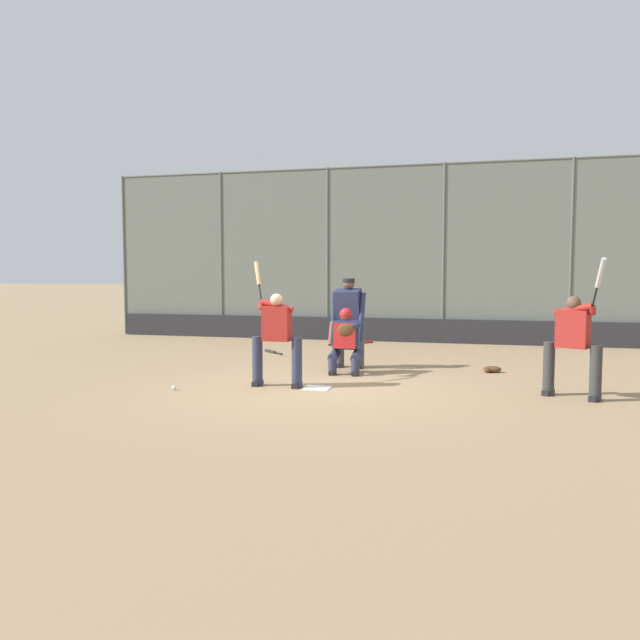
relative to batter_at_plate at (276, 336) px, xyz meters
name	(u,v)px	position (x,y,z in m)	size (l,w,h in m)	color
ground_plane	(317,388)	(-0.70, -0.01, -0.85)	(160.00, 160.00, 0.00)	#9E7F5B
home_plate_marker	(317,388)	(-0.70, -0.01, -0.84)	(0.43, 0.43, 0.01)	white
backstop_fence	(384,251)	(-0.70, -7.37, 1.66)	(16.17, 0.08, 4.82)	#515651
padding_wall	(383,330)	(-0.70, -7.27, -0.53)	(15.77, 0.18, 0.64)	#28282D
bleachers_beyond	(471,323)	(-3.02, -9.52, -0.46)	(11.26, 1.95, 1.16)	slate
batter_at_plate	(276,336)	(0.00, 0.00, 0.00)	(0.99, 0.60, 2.09)	#2D334C
catcher_behind_plate	(345,340)	(-0.84, -1.58, -0.20)	(0.66, 0.77, 1.24)	#2D334C
umpire_home	(349,320)	(-0.75, -2.29, 0.12)	(0.73, 0.48, 1.79)	#4C4C51
batter_on_deck	(573,343)	(-4.64, -0.20, 0.00)	(0.85, 0.94, 2.12)	#333333
spare_bat_near_backstop	(362,342)	(-0.24, -6.56, -0.81)	(0.68, 0.68, 0.07)	black
spare_bat_by_padding	(272,352)	(1.49, -4.11, -0.81)	(0.63, 0.62, 0.07)	black
fielding_glove_on_dirt	(492,369)	(-3.51, -2.42, -0.79)	(0.34, 0.26, 0.12)	#56331E
baseball_loose	(174,388)	(1.52, 0.71, -0.81)	(0.07, 0.07, 0.07)	white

